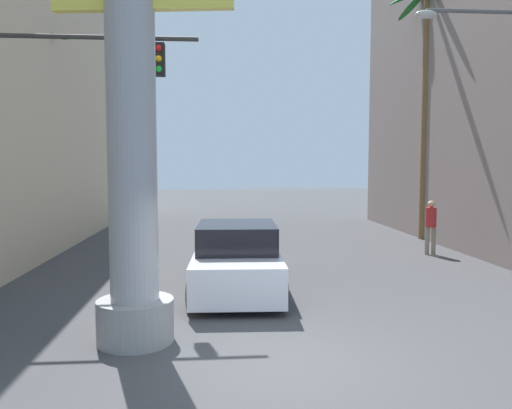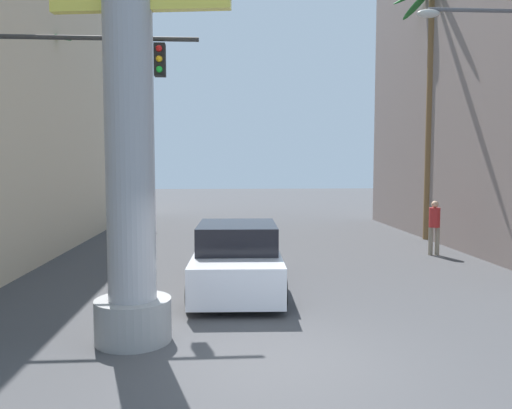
# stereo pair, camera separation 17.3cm
# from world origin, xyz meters

# --- Properties ---
(ground_plane) EXTENTS (88.78, 88.78, 0.00)m
(ground_plane) POSITION_xyz_m (0.00, 10.00, 0.00)
(ground_plane) COLOR #424244
(neon_sign_pole) EXTENTS (3.19, 1.24, 10.86)m
(neon_sign_pole) POSITION_xyz_m (-2.17, 1.16, 5.01)
(neon_sign_pole) COLOR #9E9EA3
(neon_sign_pole) RESTS_ON ground
(street_lamp) EXTENTS (2.92, 0.28, 6.81)m
(street_lamp) POSITION_xyz_m (6.38, 5.24, 4.19)
(street_lamp) COLOR #59595E
(street_lamp) RESTS_ON ground
(traffic_light_mast) EXTENTS (5.72, 0.32, 5.71)m
(traffic_light_mast) POSITION_xyz_m (-5.05, 4.23, 4.09)
(traffic_light_mast) COLOR #333333
(traffic_light_mast) RESTS_ON ground
(car_lead) EXTENTS (2.15, 5.14, 1.56)m
(car_lead) POSITION_xyz_m (-0.38, 4.58, 0.70)
(car_lead) COLOR black
(car_lead) RESTS_ON ground
(palm_tree_mid_left) EXTENTS (3.17, 3.08, 7.34)m
(palm_tree_mid_left) POSITION_xyz_m (-7.02, 9.53, 4.58)
(palm_tree_mid_left) COLOR brown
(palm_tree_mid_left) RESTS_ON ground
(palm_tree_mid_right) EXTENTS (3.43, 3.28, 9.66)m
(palm_tree_mid_right) POSITION_xyz_m (7.25, 11.87, 5.71)
(palm_tree_mid_right) COLOR brown
(palm_tree_mid_right) RESTS_ON ground
(pedestrian_mid_right) EXTENTS (0.42, 0.42, 1.74)m
(pedestrian_mid_right) POSITION_xyz_m (6.01, 8.49, 1.02)
(pedestrian_mid_right) COLOR gray
(pedestrian_mid_right) RESTS_ON ground
(pedestrian_far_left) EXTENTS (0.41, 0.41, 1.66)m
(pedestrian_far_left) POSITION_xyz_m (-6.20, 14.28, 0.97)
(pedestrian_far_left) COLOR #3F3833
(pedestrian_far_left) RESTS_ON ground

